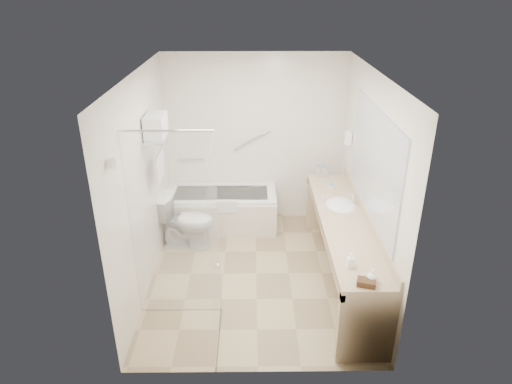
{
  "coord_description": "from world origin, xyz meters",
  "views": [
    {
      "loc": [
        -0.05,
        -4.8,
        3.38
      ],
      "look_at": [
        0.0,
        0.3,
        1.0
      ],
      "focal_mm": 32.0,
      "sensor_mm": 36.0,
      "label": 1
    }
  ],
  "objects_px": {
    "amenity_basket": "(366,282)",
    "toilet": "(187,221)",
    "bathtub": "(222,210)",
    "water_bottle_left": "(318,172)",
    "vanity_counter": "(343,235)"
  },
  "relations": [
    {
      "from": "water_bottle_left",
      "to": "amenity_basket",
      "type": "bearing_deg",
      "value": -87.55
    },
    {
      "from": "bathtub",
      "to": "vanity_counter",
      "type": "xyz_separation_m",
      "value": [
        1.52,
        -1.39,
        0.36
      ]
    },
    {
      "from": "bathtub",
      "to": "water_bottle_left",
      "type": "relative_size",
      "value": 8.44
    },
    {
      "from": "vanity_counter",
      "to": "toilet",
      "type": "bearing_deg",
      "value": 156.71
    },
    {
      "from": "bathtub",
      "to": "amenity_basket",
      "type": "distance_m",
      "value": 3.09
    },
    {
      "from": "vanity_counter",
      "to": "bathtub",
      "type": "bearing_deg",
      "value": 137.65
    },
    {
      "from": "amenity_basket",
      "to": "water_bottle_left",
      "type": "relative_size",
      "value": 0.89
    },
    {
      "from": "amenity_basket",
      "to": "toilet",
      "type": "bearing_deg",
      "value": 132.72
    },
    {
      "from": "vanity_counter",
      "to": "water_bottle_left",
      "type": "xyz_separation_m",
      "value": [
        -0.14,
        1.25,
        0.3
      ]
    },
    {
      "from": "toilet",
      "to": "water_bottle_left",
      "type": "bearing_deg",
      "value": -69.76
    },
    {
      "from": "vanity_counter",
      "to": "amenity_basket",
      "type": "relative_size",
      "value": 16.0
    },
    {
      "from": "vanity_counter",
      "to": "amenity_basket",
      "type": "distance_m",
      "value": 1.27
    },
    {
      "from": "amenity_basket",
      "to": "water_bottle_left",
      "type": "height_order",
      "value": "water_bottle_left"
    },
    {
      "from": "vanity_counter",
      "to": "toilet",
      "type": "relative_size",
      "value": 3.53
    },
    {
      "from": "bathtub",
      "to": "toilet",
      "type": "relative_size",
      "value": 2.09
    }
  ]
}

